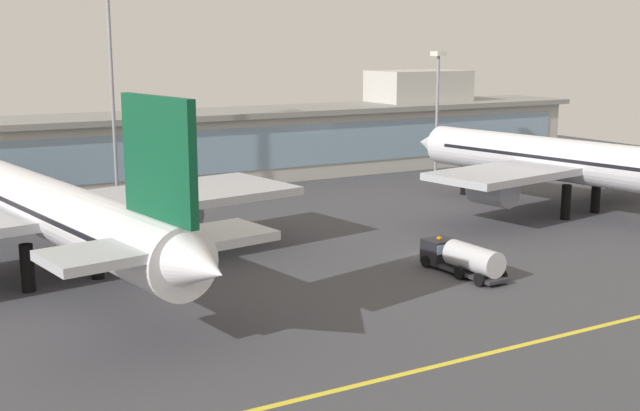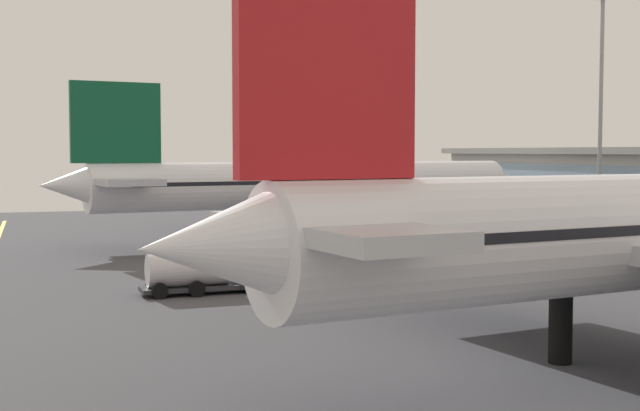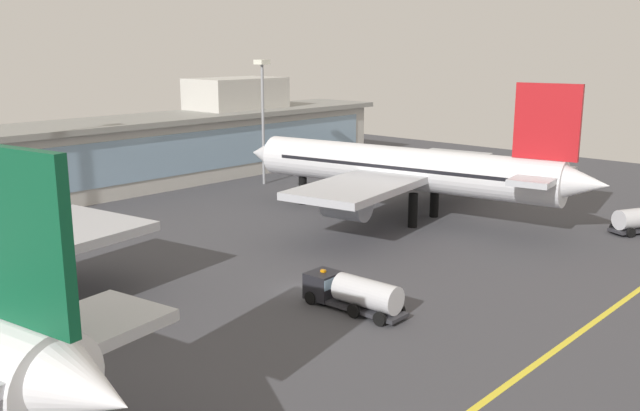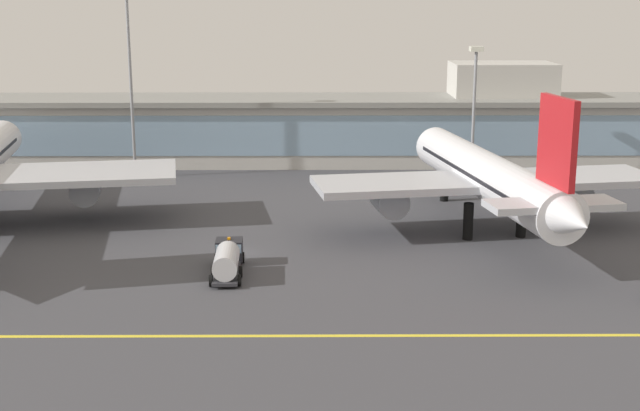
# 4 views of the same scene
# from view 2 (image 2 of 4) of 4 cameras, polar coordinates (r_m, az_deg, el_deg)

# --- Properties ---
(ground_plane) EXTENTS (180.00, 180.00, 0.00)m
(ground_plane) POSITION_cam_2_polar(r_m,az_deg,el_deg) (62.47, -1.34, -5.54)
(ground_plane) COLOR #424247
(airliner_near_left) EXTENTS (49.33, 57.91, 16.75)m
(airliner_near_left) POSITION_cam_2_polar(r_m,az_deg,el_deg) (95.80, -0.75, 1.30)
(airliner_near_left) COLOR black
(airliner_near_left) RESTS_ON ground
(fuel_tanker_truck) EXTENTS (3.21, 9.13, 2.90)m
(fuel_tanker_truck) POSITION_cam_2_polar(r_m,az_deg,el_deg) (61.17, -7.18, -4.34)
(fuel_tanker_truck) COLOR black
(fuel_tanker_truck) RESTS_ON ground
(apron_light_mast_centre) EXTENTS (1.80, 1.80, 26.46)m
(apron_light_mast_centre) POSITION_cam_2_polar(r_m,az_deg,el_deg) (96.14, 17.99, 7.65)
(apron_light_mast_centre) COLOR gray
(apron_light_mast_centre) RESTS_ON ground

